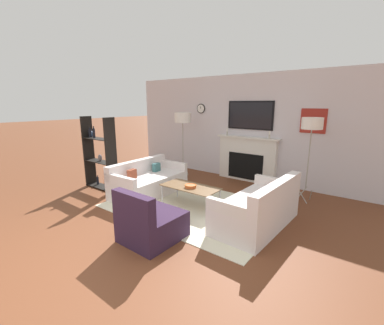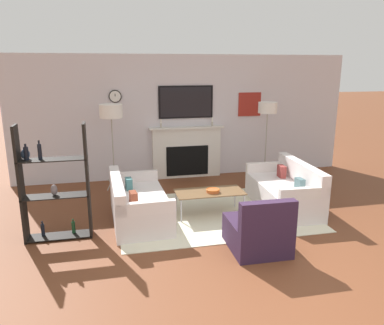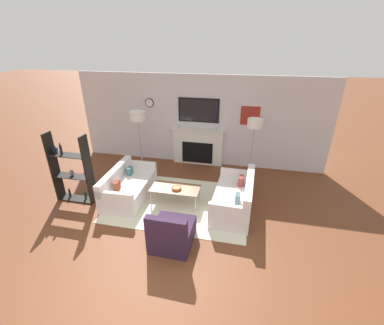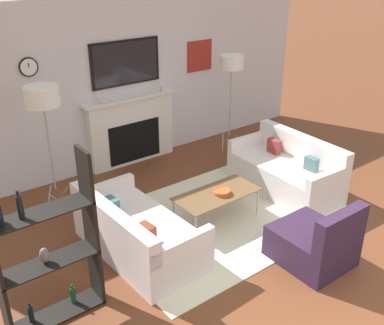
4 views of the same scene
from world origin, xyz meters
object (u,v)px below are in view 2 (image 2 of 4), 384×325
Objects in this scene: couch_right at (285,192)px; shelf_unit at (53,185)px; couch_left at (137,205)px; decorative_bowl at (213,190)px; coffee_table at (210,193)px; floor_lamp_right at (268,109)px; armchair at (258,232)px; floor_lamp_left at (111,112)px.

shelf_unit is (-3.79, -0.40, 0.51)m from couch_right.
decorative_bowl is at bearing -3.41° from couch_left.
couch_right reaches higher than couch_left.
coffee_table is at bearing 8.81° from shelf_unit.
couch_left is 1.02× the size of shelf_unit.
couch_left is 1.00× the size of couch_right.
floor_lamp_right is 4.66m from shelf_unit.
couch_left reaches higher than coffee_table.
coffee_table is at bearing 132.21° from decorative_bowl.
shelf_unit is (-1.19, -0.40, 0.54)m from couch_left.
couch_left is at bearing 18.56° from shelf_unit.
decorative_bowl is at bearing 101.57° from armchair.
couch_left is 2.13m from floor_lamp_left.
shelf_unit is (-4.11, -2.04, -0.76)m from floor_lamp_right.
floor_lamp_right reaches higher than couch_right.
couch_left is 7.58× the size of decorative_bowl.
floor_lamp_left is at bearing 101.16° from couch_left.
couch_right is 3.85m from shelf_unit.
coffee_table is at bearing -47.33° from floor_lamp_left.
floor_lamp_left reaches higher than couch_right.
decorative_bowl is at bearing -176.82° from couch_right.
floor_lamp_left is (-0.32, 1.64, 1.32)m from couch_left.
armchair is at bearing -114.77° from floor_lamp_right.
coffee_table is 2.67m from floor_lamp_right.
decorative_bowl is 2.60m from floor_lamp_left.
armchair is 3.79m from floor_lamp_left.
shelf_unit reaches higher than decorative_bowl.
floor_lamp_left reaches higher than floor_lamp_right.
shelf_unit reaches higher than coffee_table.
floor_lamp_right is at bearing 65.23° from armchair.
couch_right is at bearing 52.26° from armchair.
decorative_bowl is (-1.35, -0.07, 0.15)m from couch_right.
floor_lamp_left reaches higher than coffee_table.
decorative_bowl is 0.13× the size of floor_lamp_left.
floor_lamp_right reaches higher than armchair.
floor_lamp_right is (3.25, 0.00, -0.02)m from floor_lamp_left.
shelf_unit is at bearing -153.65° from floor_lamp_right.
couch_left is 0.99× the size of floor_lamp_left.
decorative_bowl is (-0.27, 1.32, 0.18)m from armchair.
coffee_table is 0.09m from decorative_bowl.
armchair is 0.48× the size of floor_lamp_left.
coffee_table is 0.66× the size of floor_lamp_left.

